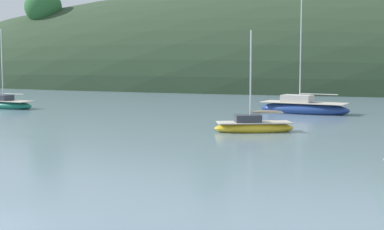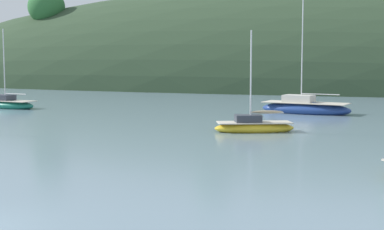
{
  "view_description": "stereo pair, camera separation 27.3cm",
  "coord_description": "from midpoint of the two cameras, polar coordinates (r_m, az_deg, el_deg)",
  "views": [
    {
      "loc": [
        10.36,
        -11.95,
        4.53
      ],
      "look_at": [
        0.0,
        20.0,
        1.2
      ],
      "focal_mm": 53.39,
      "sensor_mm": 36.0,
      "label": 1
    },
    {
      "loc": [
        10.62,
        -11.86,
        4.53
      ],
      "look_at": [
        0.0,
        20.0,
        1.2
      ],
      "focal_mm": 53.39,
      "sensor_mm": 36.0,
      "label": 2
    }
  ],
  "objects": [
    {
      "name": "sailboat_cream_ketch",
      "position": [
        35.64,
        5.95,
        -1.14
      ],
      "size": [
        5.24,
        3.5,
        6.44
      ],
      "color": "gold",
      "rests_on": "ground"
    },
    {
      "name": "sailboat_red_portside",
      "position": [
        54.9,
        -18.29,
        1.03
      ],
      "size": [
        6.12,
        2.84,
        7.42
      ],
      "color": "#196B56",
      "rests_on": "ground"
    },
    {
      "name": "sailboat_navy_dinghy",
      "position": [
        48.28,
        10.9,
        0.71
      ],
      "size": [
        7.92,
        3.94,
        9.98
      ],
      "color": "navy",
      "rests_on": "ground"
    },
    {
      "name": "far_shoreline_hill",
      "position": [
        88.55,
        11.12,
        2.68
      ],
      "size": [
        150.0,
        36.0,
        34.16
      ],
      "color": "#2D422B",
      "rests_on": "ground"
    }
  ]
}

